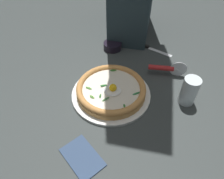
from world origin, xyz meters
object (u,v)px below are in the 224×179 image
Objects in this scene: table_knife at (147,47)px; side_bowl at (113,46)px; folded_napkin at (82,157)px; drinking_glass at (189,92)px; pizza at (112,89)px; pizza_cutter at (165,68)px.

side_bowl is at bearing -157.73° from table_knife.
drinking_glass is at bearing 49.99° from folded_napkin.
side_bowl is at bearing 107.93° from pizza.
side_bowl reaches higher than folded_napkin.
folded_napkin is (-0.29, -0.35, -0.05)m from drinking_glass.
pizza is 1.31× the size of table_knife.
pizza is 0.29m from drinking_glass.
pizza is 1.96× the size of folded_napkin.
pizza_cutter is at bearing 46.89° from pizza.
pizza_cutter is (0.18, 0.19, 0.00)m from pizza.
folded_napkin is (-0.01, -0.29, -0.03)m from pizza.
side_bowl is at bearing 147.20° from drinking_glass.
side_bowl is 0.60m from folded_napkin.
folded_napkin is (-0.19, -0.48, -0.03)m from pizza_cutter.
pizza is at bearing -72.07° from side_bowl.
pizza_cutter is 1.42× the size of drinking_glass.
side_bowl is 0.56× the size of pizza_cutter.
drinking_glass is (0.29, 0.06, 0.02)m from pizza.
pizza is at bearing 88.86° from folded_napkin.
drinking_glass is at bearing -54.88° from table_knife.
folded_napkin is at bearing -80.97° from side_bowl.
pizza is 1.68× the size of pizza_cutter.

